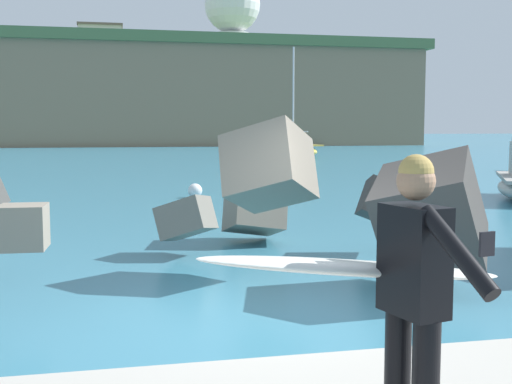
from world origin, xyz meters
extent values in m
plane|color=teal|center=(0.00, 0.00, 0.00)|extent=(400.00, 400.00, 0.00)
cube|color=gray|center=(0.90, 4.95, 0.75)|extent=(1.17, 1.36, 1.43)
cube|color=#3D3A38|center=(2.30, 0.71, 1.05)|extent=(2.06, 1.95, 1.74)
cube|color=#3D3A38|center=(2.77, 3.42, 0.91)|extent=(0.90, 0.83, 0.94)
cube|color=slate|center=(-0.51, 3.90, 0.64)|extent=(1.12, 1.07, 0.88)
cube|color=gray|center=(-2.71, 0.85, 1.02)|extent=(0.55, 0.60, 0.52)
cube|color=gray|center=(0.49, 2.09, 1.59)|extent=(1.44, 1.69, 1.47)
cube|color=black|center=(-0.09, -3.75, 1.44)|extent=(0.30, 0.42, 0.60)
sphere|color=#A87A5B|center=(-0.09, -3.75, 1.87)|extent=(0.21, 0.21, 0.21)
sphere|color=tan|center=(-0.09, -3.75, 1.92)|extent=(0.19, 0.19, 0.19)
cylinder|color=black|center=(-0.05, -4.13, 1.56)|extent=(0.21, 0.53, 0.41)
cylinder|color=black|center=(-0.14, -3.51, 1.40)|extent=(0.09, 0.09, 0.56)
ellipsoid|color=white|center=(-0.26, -3.46, 1.34)|extent=(2.12, 0.83, 0.37)
cube|color=black|center=(0.67, -3.24, 1.41)|extent=(0.12, 0.05, 0.16)
ellipsoid|color=#EAC64C|center=(10.64, 38.42, 0.48)|extent=(3.84, 6.73, 0.96)
cube|color=#AF9539|center=(10.64, 38.42, 0.92)|extent=(3.54, 6.19, 0.10)
cylinder|color=silver|center=(10.77, 37.96, 4.37)|extent=(0.12, 0.12, 6.82)
cylinder|color=silver|center=(10.77, 37.96, 1.86)|extent=(1.15, 3.70, 0.08)
sphere|color=silver|center=(0.75, 13.00, 0.22)|extent=(0.44, 0.44, 0.44)
cube|color=#847056|center=(-9.20, 88.29, 5.76)|extent=(88.71, 43.48, 11.52)
cube|color=#4C6B42|center=(-9.20, 88.29, 12.12)|extent=(90.49, 44.35, 1.20)
cylinder|color=silver|center=(15.46, 88.17, 14.25)|extent=(4.88, 4.88, 3.06)
sphere|color=white|center=(15.46, 88.17, 19.81)|extent=(8.05, 8.05, 8.05)
cube|color=beige|center=(-3.22, 91.59, 14.54)|extent=(5.93, 7.05, 3.64)
cube|color=#66564C|center=(-3.22, 91.59, 16.51)|extent=(6.22, 7.40, 0.30)
camera|label=1|loc=(-1.67, -6.99, 2.16)|focal=45.96mm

